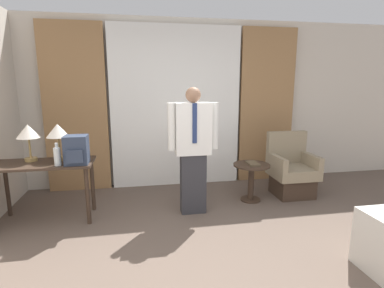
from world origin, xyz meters
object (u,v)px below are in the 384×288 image
Objects in this scene: bottle_by_lamp at (57,156)px; armchair at (291,172)px; side_table at (251,176)px; book at (253,164)px; table_lamp_right at (58,132)px; table_lamp_left at (28,133)px; backpack at (76,150)px; person at (193,147)px; desk at (44,172)px.

bottle_by_lamp reaches higher than armchair.
bottle_by_lamp is 2.58m from side_table.
side_table is at bearing 119.96° from book.
side_table is (2.56, 0.03, -0.72)m from table_lamp_right.
bottle_by_lamp is 0.28× the size of armchair.
table_lamp_left is 1.00× the size of table_lamp_right.
bottle_by_lamp is 0.22m from backpack.
person is 1.73× the size of armchair.
person is at bearing 2.50° from bottle_by_lamp.
person reaches higher than backpack.
person is at bearing -5.96° from table_lamp_left.
backpack is (0.21, 0.04, 0.06)m from bottle_by_lamp.
armchair is (1.59, 0.36, -0.54)m from person.
table_lamp_left is at bearing -179.71° from book.
book is at bearing 0.29° from table_lamp_left.
table_lamp_left reaches higher than bottle_by_lamp.
backpack is at bearing -178.58° from person.
table_lamp_right is (0.17, 0.11, 0.46)m from desk.
person is (1.66, -0.21, -0.20)m from table_lamp_right.
table_lamp_right reaches higher than book.
person is 0.99m from book.
bottle_by_lamp is 0.49× the size of side_table.
book is at bearing 6.64° from bottle_by_lamp.
backpack is at bearing -44.16° from table_lamp_right.
desk is 4.85× the size of book.
table_lamp_left and table_lamp_right have the same top height.
desk is at bearing -177.30° from book.
table_lamp_left is 0.28× the size of person.
desk is 0.35m from bottle_by_lamp.
table_lamp_left is 2.95m from book.
side_table is 2.27× the size of book.
bottle_by_lamp is at bearing -170.32° from backpack.
table_lamp_right is at bearing 98.51° from bottle_by_lamp.
book is (2.91, 0.01, -0.53)m from table_lamp_left.
armchair is (3.00, 0.39, -0.56)m from backpack.
table_lamp_left is at bearing 174.04° from person.
desk is 2.74m from book.
backpack is 1.41m from person.
table_lamp_right is 0.39m from backpack.
table_lamp_left reaches higher than desk.
table_lamp_left is 0.34m from table_lamp_right.
side_table is at bearing 0.68° from table_lamp_right.
backpack is (0.42, -0.13, 0.28)m from desk.
backpack reaches higher than bottle_by_lamp.
armchair is at bearing 4.44° from desk.
table_lamp_left is at bearing -179.40° from side_table.
table_lamp_left is (-0.17, 0.11, 0.46)m from desk.
armchair is at bearing 12.76° from person.
bottle_by_lamp reaches higher than book.
side_table is at bearing -170.09° from armchair.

